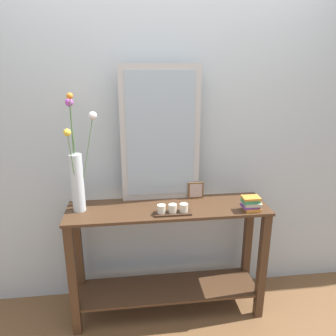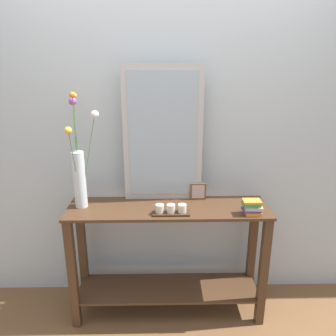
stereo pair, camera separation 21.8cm
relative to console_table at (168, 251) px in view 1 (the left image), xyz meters
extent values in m
cube|color=brown|center=(0.00, 0.00, -0.52)|extent=(7.00, 6.00, 0.02)
cube|color=#B2BCC1|center=(0.00, 0.31, 0.84)|extent=(6.40, 0.08, 2.70)
cube|color=#472D1C|center=(0.00, 0.00, 0.34)|extent=(1.39, 0.38, 0.02)
cube|color=#472D1C|center=(0.00, 0.00, -0.32)|extent=(1.33, 0.34, 0.02)
cube|color=#472D1C|center=(-0.66, -0.15, -0.09)|extent=(0.06, 0.06, 0.83)
cube|color=#472D1C|center=(0.66, -0.15, -0.09)|extent=(0.06, 0.06, 0.83)
cube|color=#472D1C|center=(-0.66, 0.15, -0.09)|extent=(0.06, 0.06, 0.83)
cube|color=#472D1C|center=(0.66, 0.15, -0.09)|extent=(0.06, 0.06, 0.83)
cube|color=#B7B2AD|center=(-0.03, 0.16, 0.82)|extent=(0.55, 0.03, 0.95)
cube|color=#9EADB7|center=(-0.03, 0.14, 0.82)|extent=(0.47, 0.00, 0.87)
cylinder|color=silver|center=(-0.60, 0.03, 0.54)|extent=(0.08, 0.08, 0.39)
cylinder|color=#4C753D|center=(-0.53, 0.03, 0.67)|extent=(0.13, 0.04, 0.62)
sphere|color=silver|center=(-0.47, 0.05, 0.98)|extent=(0.05, 0.05, 0.05)
cylinder|color=#4C753D|center=(-0.62, 0.10, 0.73)|extent=(0.02, 0.15, 0.72)
sphere|color=yellow|center=(-0.63, 0.18, 1.09)|extent=(0.04, 0.04, 0.04)
cylinder|color=#4C753D|center=(-0.60, 0.06, 0.71)|extent=(0.03, 0.04, 0.69)
sphere|color=#B24CB7|center=(-0.61, 0.08, 1.06)|extent=(0.05, 0.05, 0.05)
cylinder|color=#4C753D|center=(-0.61, -0.02, 0.63)|extent=(0.02, 0.12, 0.54)
sphere|color=yellow|center=(-0.61, -0.08, 0.90)|extent=(0.05, 0.05, 0.05)
cylinder|color=#4C753D|center=(-0.60, 0.03, 0.74)|extent=(0.02, 0.01, 0.74)
sphere|color=orange|center=(-0.60, 0.03, 1.11)|extent=(0.04, 0.04, 0.04)
cube|color=#382316|center=(0.02, -0.11, 0.35)|extent=(0.24, 0.09, 0.01)
cylinder|color=beige|center=(-0.06, -0.11, 0.39)|extent=(0.06, 0.06, 0.05)
cylinder|color=beige|center=(0.02, -0.11, 0.39)|extent=(0.06, 0.06, 0.05)
cylinder|color=beige|center=(0.09, -0.11, 0.39)|extent=(0.06, 0.06, 0.05)
cube|color=brown|center=(0.22, 0.13, 0.41)|extent=(0.11, 0.01, 0.12)
cube|color=#BFA092|center=(0.22, 0.12, 0.41)|extent=(0.09, 0.00, 0.10)
cube|color=orange|center=(0.55, -0.12, 0.36)|extent=(0.10, 0.08, 0.02)
cube|color=#663884|center=(0.54, -0.12, 0.38)|extent=(0.12, 0.09, 0.02)
cube|color=#B2A893|center=(0.55, -0.13, 0.40)|extent=(0.12, 0.08, 0.02)
cube|color=#388E56|center=(0.54, -0.12, 0.42)|extent=(0.12, 0.08, 0.03)
cube|color=orange|center=(0.54, -0.12, 0.44)|extent=(0.12, 0.09, 0.01)
camera|label=1|loc=(-0.26, -2.06, 1.30)|focal=35.22mm
camera|label=2|loc=(-0.04, -2.08, 1.30)|focal=35.22mm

